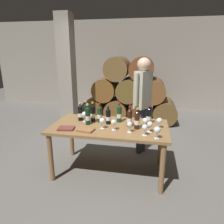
{
  "coord_description": "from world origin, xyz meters",
  "views": [
    {
      "loc": [
        0.58,
        -2.77,
        1.8
      ],
      "look_at": [
        0.0,
        0.2,
        0.91
      ],
      "focal_mm": 32.8,
      "sensor_mm": 36.0,
      "label": 1
    }
  ],
  "objects_px": {
    "wine_glass_5": "(130,125)",
    "wine_glass_6": "(114,123)",
    "wine_glass_3": "(145,121)",
    "wine_bottle_3": "(88,116)",
    "wine_glass_2": "(150,125)",
    "sommelier_presenting": "(143,97)",
    "wine_bottle_2": "(100,114)",
    "wine_glass_4": "(159,121)",
    "dining_table": "(109,131)",
    "tasting_notebook": "(86,130)",
    "wine_bottle_7": "(93,113)",
    "wine_bottle_4": "(149,116)",
    "wine_bottle_9": "(108,116)",
    "wine_bottle_0": "(130,118)",
    "wine_glass_1": "(157,130)",
    "wine_glass_0": "(102,121)",
    "wine_glass_8": "(84,115)",
    "wine_bottle_1": "(137,120)",
    "wine_bottle_6": "(119,114)",
    "wine_bottle_8": "(80,113)",
    "leather_ledger": "(66,128)",
    "wine_glass_7": "(145,128)"
  },
  "relations": [
    {
      "from": "wine_bottle_2",
      "to": "wine_glass_4",
      "type": "height_order",
      "value": "wine_bottle_2"
    },
    {
      "from": "wine_bottle_7",
      "to": "wine_glass_0",
      "type": "bearing_deg",
      "value": -51.93
    },
    {
      "from": "wine_bottle_1",
      "to": "wine_glass_8",
      "type": "xyz_separation_m",
      "value": [
        -0.82,
        0.15,
        -0.02
      ]
    },
    {
      "from": "wine_bottle_6",
      "to": "wine_glass_2",
      "type": "xyz_separation_m",
      "value": [
        0.47,
        -0.34,
        -0.03
      ]
    },
    {
      "from": "wine_bottle_7",
      "to": "wine_glass_5",
      "type": "relative_size",
      "value": 2.1
    },
    {
      "from": "wine_bottle_8",
      "to": "wine_glass_0",
      "type": "distance_m",
      "value": 0.51
    },
    {
      "from": "wine_bottle_4",
      "to": "wine_glass_0",
      "type": "xyz_separation_m",
      "value": [
        -0.64,
        -0.32,
        -0.02
      ]
    },
    {
      "from": "wine_glass_5",
      "to": "tasting_notebook",
      "type": "height_order",
      "value": "wine_glass_5"
    },
    {
      "from": "wine_bottle_3",
      "to": "wine_bottle_9",
      "type": "bearing_deg",
      "value": 15.19
    },
    {
      "from": "wine_bottle_9",
      "to": "wine_glass_0",
      "type": "height_order",
      "value": "wine_bottle_9"
    },
    {
      "from": "wine_bottle_1",
      "to": "wine_glass_5",
      "type": "relative_size",
      "value": 2.07
    },
    {
      "from": "wine_bottle_4",
      "to": "wine_glass_1",
      "type": "relative_size",
      "value": 1.87
    },
    {
      "from": "wine_bottle_0",
      "to": "wine_glass_0",
      "type": "relative_size",
      "value": 1.99
    },
    {
      "from": "wine_bottle_9",
      "to": "wine_glass_1",
      "type": "xyz_separation_m",
      "value": [
        0.71,
        -0.42,
        -0.01
      ]
    },
    {
      "from": "wine_glass_0",
      "to": "wine_glass_3",
      "type": "distance_m",
      "value": 0.6
    },
    {
      "from": "tasting_notebook",
      "to": "leather_ledger",
      "type": "bearing_deg",
      "value": -172.82
    },
    {
      "from": "tasting_notebook",
      "to": "wine_bottle_3",
      "type": "bearing_deg",
      "value": 108.3
    },
    {
      "from": "wine_bottle_7",
      "to": "tasting_notebook",
      "type": "height_order",
      "value": "wine_bottle_7"
    },
    {
      "from": "wine_bottle_3",
      "to": "wine_glass_8",
      "type": "xyz_separation_m",
      "value": [
        -0.09,
        0.11,
        -0.02
      ]
    },
    {
      "from": "wine_bottle_0",
      "to": "wine_bottle_2",
      "type": "height_order",
      "value": "wine_bottle_0"
    },
    {
      "from": "wine_bottle_0",
      "to": "wine_glass_1",
      "type": "bearing_deg",
      "value": -43.93
    },
    {
      "from": "wine_bottle_2",
      "to": "wine_glass_0",
      "type": "distance_m",
      "value": 0.29
    },
    {
      "from": "sommelier_presenting",
      "to": "tasting_notebook",
      "type": "bearing_deg",
      "value": -124.99
    },
    {
      "from": "dining_table",
      "to": "wine_bottle_6",
      "type": "relative_size",
      "value": 5.36
    },
    {
      "from": "wine_glass_2",
      "to": "sommelier_presenting",
      "type": "bearing_deg",
      "value": 99.28
    },
    {
      "from": "wine_bottle_4",
      "to": "tasting_notebook",
      "type": "height_order",
      "value": "wine_bottle_4"
    },
    {
      "from": "tasting_notebook",
      "to": "wine_bottle_7",
      "type": "bearing_deg",
      "value": 99.65
    },
    {
      "from": "wine_bottle_2",
      "to": "leather_ledger",
      "type": "distance_m",
      "value": 0.56
    },
    {
      "from": "wine_bottle_2",
      "to": "wine_bottle_6",
      "type": "relative_size",
      "value": 0.93
    },
    {
      "from": "wine_bottle_0",
      "to": "wine_bottle_4",
      "type": "xyz_separation_m",
      "value": [
        0.27,
        0.16,
        -0.01
      ]
    },
    {
      "from": "wine_bottle_9",
      "to": "wine_glass_2",
      "type": "height_order",
      "value": "wine_bottle_9"
    },
    {
      "from": "wine_glass_1",
      "to": "leather_ledger",
      "type": "xyz_separation_m",
      "value": [
        -1.24,
        0.08,
        -0.1
      ]
    },
    {
      "from": "wine_glass_6",
      "to": "tasting_notebook",
      "type": "distance_m",
      "value": 0.4
    },
    {
      "from": "wine_bottle_4",
      "to": "wine_glass_2",
      "type": "xyz_separation_m",
      "value": [
        0.02,
        -0.33,
        -0.02
      ]
    },
    {
      "from": "wine_bottle_3",
      "to": "tasting_notebook",
      "type": "bearing_deg",
      "value": -79.65
    },
    {
      "from": "wine_glass_3",
      "to": "wine_bottle_3",
      "type": "bearing_deg",
      "value": 179.73
    },
    {
      "from": "wine_bottle_9",
      "to": "wine_glass_7",
      "type": "relative_size",
      "value": 1.8
    },
    {
      "from": "wine_glass_0",
      "to": "wine_glass_1",
      "type": "xyz_separation_m",
      "value": [
        0.75,
        -0.21,
        0.0
      ]
    },
    {
      "from": "wine_bottle_4",
      "to": "wine_glass_4",
      "type": "distance_m",
      "value": 0.22
    },
    {
      "from": "wine_bottle_9",
      "to": "wine_glass_2",
      "type": "bearing_deg",
      "value": -19.66
    },
    {
      "from": "wine_glass_3",
      "to": "wine_glass_8",
      "type": "relative_size",
      "value": 0.96
    },
    {
      "from": "wine_bottle_8",
      "to": "wine_glass_6",
      "type": "bearing_deg",
      "value": -27.85
    },
    {
      "from": "wine_bottle_3",
      "to": "wine_bottle_4",
      "type": "bearing_deg",
      "value": 12.32
    },
    {
      "from": "wine_glass_1",
      "to": "leather_ledger",
      "type": "height_order",
      "value": "wine_glass_1"
    },
    {
      "from": "wine_bottle_0",
      "to": "wine_bottle_6",
      "type": "height_order",
      "value": "wine_bottle_6"
    },
    {
      "from": "wine_glass_5",
      "to": "wine_glass_6",
      "type": "distance_m",
      "value": 0.23
    },
    {
      "from": "wine_glass_2",
      "to": "wine_bottle_9",
      "type": "bearing_deg",
      "value": 160.34
    },
    {
      "from": "dining_table",
      "to": "tasting_notebook",
      "type": "relative_size",
      "value": 7.73
    },
    {
      "from": "dining_table",
      "to": "wine_bottle_4",
      "type": "xyz_separation_m",
      "value": [
        0.56,
        0.18,
        0.22
      ]
    },
    {
      "from": "wine_glass_3",
      "to": "wine_glass_5",
      "type": "bearing_deg",
      "value": -135.65
    }
  ]
}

